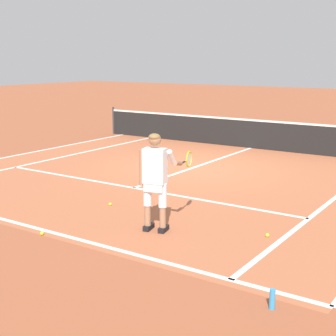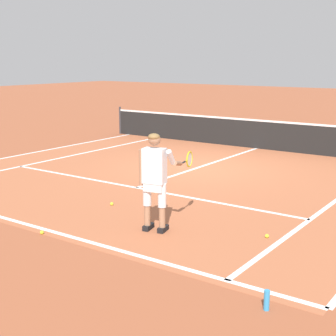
{
  "view_description": "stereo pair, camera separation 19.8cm",
  "coord_description": "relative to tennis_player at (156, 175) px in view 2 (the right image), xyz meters",
  "views": [
    {
      "loc": [
        6.92,
        -11.67,
        2.93
      ],
      "look_at": [
        2.13,
        -4.5,
        1.05
      ],
      "focal_mm": 53.8,
      "sensor_mm": 36.0,
      "label": 1
    },
    {
      "loc": [
        7.09,
        -11.55,
        2.93
      ],
      "look_at": [
        2.13,
        -4.5,
        1.05
      ],
      "focal_mm": 53.8,
      "sensor_mm": 36.0,
      "label": 2
    }
  ],
  "objects": [
    {
      "name": "tennis_ball_by_baseline",
      "position": [
        -1.65,
        0.72,
        -0.96
      ],
      "size": [
        0.07,
        0.07,
        0.07
      ],
      "primitive_type": "sphere",
      "color": "#CCE02D",
      "rests_on": "ground"
    },
    {
      "name": "tennis_net",
      "position": [
        -2.13,
        8.53,
        -0.49
      ],
      "size": [
        11.96,
        0.08,
        1.07
      ],
      "color": "#333338",
      "rests_on": "ground"
    },
    {
      "name": "ground_plane",
      "position": [
        -2.13,
        4.87,
        -0.99
      ],
      "size": [
        80.0,
        80.0,
        0.0
      ],
      "primitive_type": "plane",
      "color": "#9E5133"
    },
    {
      "name": "tennis_player",
      "position": [
        0.0,
        0.0,
        0.0
      ],
      "size": [
        0.59,
        1.2,
        1.71
      ],
      "color": "black",
      "rests_on": "ground"
    },
    {
      "name": "tennis_ball_mid_court",
      "position": [
        1.73,
        0.78,
        -0.96
      ],
      "size": [
        0.07,
        0.07,
        0.07
      ],
      "primitive_type": "sphere",
      "color": "#CCE02D",
      "rests_on": "ground"
    },
    {
      "name": "line_singles_right",
      "position": [
        1.99,
        3.73,
        -0.99
      ],
      "size": [
        0.1,
        9.61,
        0.01
      ],
      "primitive_type": "cube",
      "color": "white",
      "rests_on": "ground"
    },
    {
      "name": "court_inner_surface",
      "position": [
        -2.13,
        3.73,
        -0.99
      ],
      "size": [
        10.98,
        10.01,
        0.0
      ],
      "primitive_type": "cube",
      "color": "#B2603D",
      "rests_on": "ground"
    },
    {
      "name": "line_doubles_left",
      "position": [
        -7.62,
        3.73,
        -0.99
      ],
      "size": [
        0.1,
        9.61,
        0.01
      ],
      "primitive_type": "cube",
      "color": "white",
      "rests_on": "ground"
    },
    {
      "name": "tennis_ball_near_feet",
      "position": [
        -1.48,
        -1.27,
        -0.96
      ],
      "size": [
        0.07,
        0.07,
        0.07
      ],
      "primitive_type": "sphere",
      "color": "#CCE02D",
      "rests_on": "ground"
    },
    {
      "name": "line_baseline",
      "position": [
        -2.13,
        -1.08,
        -0.99
      ],
      "size": [
        10.98,
        0.1,
        0.01
      ],
      "primitive_type": "cube",
      "color": "white",
      "rests_on": "ground"
    },
    {
      "name": "line_service",
      "position": [
        -2.13,
        2.13,
        -0.99
      ],
      "size": [
        8.23,
        0.1,
        0.01
      ],
      "primitive_type": "cube",
      "color": "white",
      "rests_on": "ground"
    },
    {
      "name": "water_bottle",
      "position": [
        2.76,
        -1.52,
        -0.86
      ],
      "size": [
        0.07,
        0.07,
        0.25
      ],
      "primitive_type": "cylinder",
      "color": "#3393D6",
      "rests_on": "ground"
    },
    {
      "name": "line_singles_left",
      "position": [
        -6.24,
        3.73,
        -0.99
      ],
      "size": [
        0.1,
        9.61,
        0.01
      ],
      "primitive_type": "cube",
      "color": "white",
      "rests_on": "ground"
    },
    {
      "name": "line_centre_service",
      "position": [
        -2.13,
        5.33,
        -0.99
      ],
      "size": [
        0.1,
        6.4,
        0.01
      ],
      "primitive_type": "cube",
      "color": "white",
      "rests_on": "ground"
    }
  ]
}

